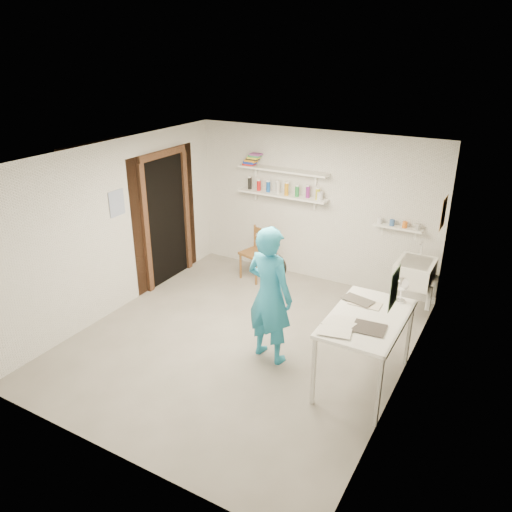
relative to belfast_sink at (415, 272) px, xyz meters
The scene contains 27 objects.
floor 2.54m from the belfast_sink, 135.83° to the right, with size 4.00×4.50×0.02m, color slate.
ceiling 2.98m from the belfast_sink, 135.83° to the right, with size 4.00×4.50×0.02m, color silver.
wall_back 1.90m from the belfast_sink, 162.26° to the left, with size 4.00×0.02×2.40m, color silver.
wall_front 4.36m from the belfast_sink, 113.84° to the right, with size 4.00×0.02×2.40m, color silver.
wall_left 4.16m from the belfast_sink, 155.67° to the right, with size 0.02×4.50×2.40m, color silver.
wall_right 1.79m from the belfast_sink, 81.30° to the right, with size 0.02×4.50×2.40m, color silver.
doorway_recess 3.81m from the belfast_sink, behind, with size 0.02×0.90×2.00m, color black.
corridor_box 4.51m from the belfast_sink, behind, with size 1.40×1.50×2.10m, color brown.
door_lintel 4.01m from the belfast_sink, behind, with size 0.06×1.05×0.10m, color brown.
door_jamb_near 3.91m from the belfast_sink, 162.82° to the right, with size 0.06×0.10×2.00m, color brown.
door_jamb_far 3.74m from the belfast_sink, behind, with size 0.06×0.10×2.00m, color brown.
shelf_lower 2.38m from the belfast_sink, 169.18° to the left, with size 1.50×0.22×0.03m, color white.
shelf_upper 2.52m from the belfast_sink, 169.18° to the left, with size 1.50×0.22×0.03m, color white.
ledge_shelf 0.75m from the belfast_sink, 130.40° to the left, with size 0.70×0.14×0.03m, color white.
poster_left 4.17m from the belfast_sink, 156.18° to the right, with size 0.01×0.28×0.36m, color #334C7F.
poster_right_a 0.89m from the belfast_sink, 22.79° to the left, with size 0.01×0.34×0.42m, color #995933.
poster_right_b 2.40m from the belfast_sink, 83.96° to the right, with size 0.01×0.30×0.38m, color #3F724C.
belfast_sink is the anchor object (origin of this frame).
man 2.23m from the belfast_sink, 124.75° to the right, with size 0.62×0.41×1.70m, color teal.
wall_clock 2.12m from the belfast_sink, 129.08° to the right, with size 0.31×0.31×0.04m, color beige.
wooden_chair 2.52m from the belfast_sink, behind, with size 0.41×0.39×0.89m, color brown.
work_table 1.79m from the belfast_sink, 93.55° to the right, with size 0.77×1.29×0.86m, color white.
desk_lamp 1.32m from the belfast_sink, 85.34° to the right, with size 0.16×0.16×0.16m, color white.
spray_cans 2.41m from the belfast_sink, 169.18° to the left, with size 1.29×0.06×0.17m.
book_stack 3.05m from the belfast_sink, behind, with size 0.30×0.14×0.20m.
ledge_pots 0.78m from the belfast_sink, 130.40° to the left, with size 0.48×0.07×0.09m.
papers 1.78m from the belfast_sink, 93.55° to the right, with size 0.30×0.22×0.03m.
Camera 1 is at (2.88, -4.72, 3.56)m, focal length 35.00 mm.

